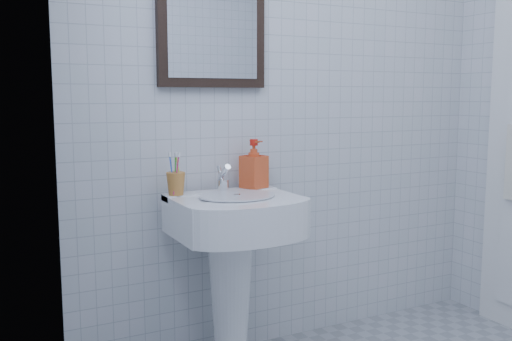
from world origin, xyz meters
TOP-DOWN VIEW (x-y plane):
  - wall_back at (0.00, 1.20)m, footprint 2.20×0.02m
  - wall_left at (-1.10, 0.00)m, footprint 0.02×2.40m
  - washbasin at (-0.43, 0.98)m, footprint 0.52×0.38m
  - faucet at (-0.43, 1.08)m, footprint 0.05×0.11m
  - toothbrush_cup at (-0.64, 1.08)m, footprint 0.10×0.10m
  - soap_dispenser at (-0.27, 1.10)m, footprint 0.13×0.13m
  - wall_mirror at (-0.43, 1.18)m, footprint 0.50×0.04m

SIDE VIEW (x-z plane):
  - washbasin at x=-0.43m, z-range 0.14..0.93m
  - toothbrush_cup at x=-0.64m, z-range 0.79..0.89m
  - faucet at x=-0.43m, z-range 0.78..0.90m
  - soap_dispenser at x=-0.27m, z-range 0.79..1.01m
  - wall_back at x=0.00m, z-range 0.00..2.50m
  - wall_left at x=-1.10m, z-range 0.00..2.50m
  - wall_mirror at x=-0.43m, z-range 1.24..1.86m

